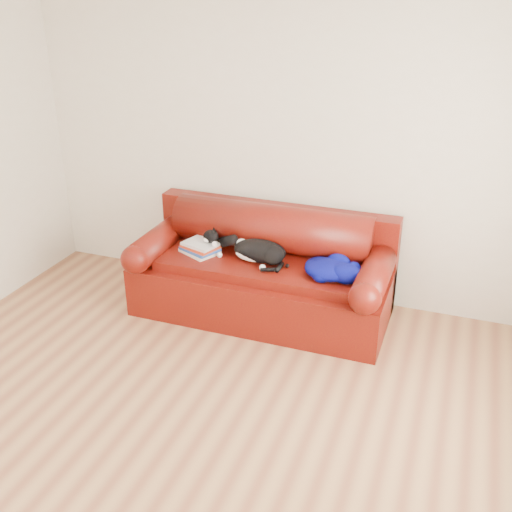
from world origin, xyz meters
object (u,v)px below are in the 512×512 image
at_px(book_stack, 200,248).
at_px(blanket, 332,268).
at_px(cat, 258,251).
at_px(sofa_base, 262,287).

distance_m(book_stack, blanket, 1.13).
height_order(cat, blanket, cat).
height_order(sofa_base, book_stack, book_stack).
bearing_deg(book_stack, blanket, -1.70).
bearing_deg(blanket, book_stack, 178.30).
xyz_separation_m(sofa_base, book_stack, (-0.53, -0.06, 0.31)).
relative_size(cat, blanket, 1.29).
relative_size(book_stack, blanket, 0.79).
xyz_separation_m(book_stack, cat, (0.51, 0.02, 0.04)).
distance_m(sofa_base, book_stack, 0.62).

